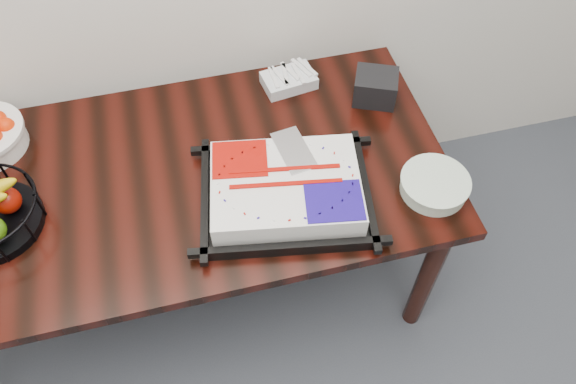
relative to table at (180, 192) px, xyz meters
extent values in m
cube|color=black|center=(0.00, 0.00, 0.07)|extent=(1.80, 0.90, 0.04)
cylinder|color=black|center=(0.82, -0.37, -0.31)|extent=(0.07, 0.07, 0.71)
cylinder|color=black|center=(0.82, 0.37, -0.31)|extent=(0.07, 0.07, 0.71)
cube|color=black|center=(0.33, -0.18, 0.10)|extent=(0.59, 0.49, 0.02)
cube|color=white|center=(0.33, -0.18, 0.15)|extent=(0.51, 0.42, 0.08)
cube|color=#9E0A03|center=(0.19, -0.08, 0.19)|extent=(0.19, 0.18, 0.00)
cube|color=navy|center=(0.47, -0.27, 0.19)|extent=(0.19, 0.18, 0.00)
cube|color=silver|center=(0.36, -0.06, 0.19)|extent=(0.12, 0.19, 0.00)
cylinder|color=white|center=(0.80, -0.26, 0.11)|extent=(0.21, 0.21, 0.05)
cylinder|color=white|center=(0.80, -0.26, 0.14)|extent=(0.22, 0.22, 0.01)
cube|color=silver|center=(0.47, 0.33, 0.11)|extent=(0.20, 0.15, 0.05)
cube|color=black|center=(0.75, 0.19, 0.14)|extent=(0.19, 0.18, 0.11)
camera|label=1|loc=(0.08, -1.19, 1.55)|focal=35.00mm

